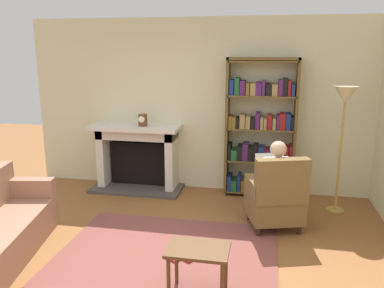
{
  "coord_description": "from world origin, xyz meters",
  "views": [
    {
      "loc": [
        1.02,
        -3.5,
        2.21
      ],
      "look_at": [
        0.1,
        1.2,
        1.05
      ],
      "focal_mm": 36.39,
      "sensor_mm": 36.0,
      "label": 1
    }
  ],
  "objects_px": {
    "bookshelf": "(261,132)",
    "seated_reader": "(274,179)",
    "mantel_clock": "(143,120)",
    "side_table": "(198,256)",
    "floor_lamp": "(345,106)",
    "fireplace": "(138,154)",
    "armchair_reading": "(276,197)"
  },
  "relations": [
    {
      "from": "bookshelf",
      "to": "seated_reader",
      "type": "distance_m",
      "value": 1.14
    },
    {
      "from": "mantel_clock",
      "to": "side_table",
      "type": "height_order",
      "value": "mantel_clock"
    },
    {
      "from": "floor_lamp",
      "to": "fireplace",
      "type": "bearing_deg",
      "value": 172.4
    },
    {
      "from": "armchair_reading",
      "to": "side_table",
      "type": "distance_m",
      "value": 1.7
    },
    {
      "from": "bookshelf",
      "to": "side_table",
      "type": "relative_size",
      "value": 3.77
    },
    {
      "from": "armchair_reading",
      "to": "side_table",
      "type": "bearing_deg",
      "value": 48.29
    },
    {
      "from": "armchair_reading",
      "to": "seated_reader",
      "type": "xyz_separation_m",
      "value": [
        -0.03,
        0.11,
        0.2
      ]
    },
    {
      "from": "bookshelf",
      "to": "seated_reader",
      "type": "xyz_separation_m",
      "value": [
        0.2,
        -1.06,
        -0.39
      ]
    },
    {
      "from": "mantel_clock",
      "to": "side_table",
      "type": "relative_size",
      "value": 0.33
    },
    {
      "from": "side_table",
      "to": "fireplace",
      "type": "bearing_deg",
      "value": 118.69
    },
    {
      "from": "seated_reader",
      "to": "mantel_clock",
      "type": "bearing_deg",
      "value": -41.67
    },
    {
      "from": "mantel_clock",
      "to": "armchair_reading",
      "type": "distance_m",
      "value": 2.41
    },
    {
      "from": "bookshelf",
      "to": "armchair_reading",
      "type": "distance_m",
      "value": 1.33
    },
    {
      "from": "armchair_reading",
      "to": "side_table",
      "type": "height_order",
      "value": "armchair_reading"
    },
    {
      "from": "fireplace",
      "to": "floor_lamp",
      "type": "distance_m",
      "value": 3.18
    },
    {
      "from": "side_table",
      "to": "floor_lamp",
      "type": "distance_m",
      "value": 2.96
    },
    {
      "from": "mantel_clock",
      "to": "bookshelf",
      "type": "height_order",
      "value": "bookshelf"
    },
    {
      "from": "mantel_clock",
      "to": "floor_lamp",
      "type": "xyz_separation_m",
      "value": [
        2.89,
        -0.3,
        0.34
      ]
    },
    {
      "from": "mantel_clock",
      "to": "bookshelf",
      "type": "xyz_separation_m",
      "value": [
        1.81,
        0.14,
        -0.14
      ]
    },
    {
      "from": "side_table",
      "to": "floor_lamp",
      "type": "xyz_separation_m",
      "value": [
        1.55,
        2.28,
        1.08
      ]
    },
    {
      "from": "fireplace",
      "to": "side_table",
      "type": "height_order",
      "value": "fireplace"
    },
    {
      "from": "mantel_clock",
      "to": "floor_lamp",
      "type": "distance_m",
      "value": 2.93
    },
    {
      "from": "fireplace",
      "to": "mantel_clock",
      "type": "xyz_separation_m",
      "value": [
        0.13,
        -0.1,
        0.59
      ]
    },
    {
      "from": "fireplace",
      "to": "side_table",
      "type": "bearing_deg",
      "value": -61.31
    },
    {
      "from": "mantel_clock",
      "to": "bookshelf",
      "type": "distance_m",
      "value": 1.82
    },
    {
      "from": "fireplace",
      "to": "seated_reader",
      "type": "distance_m",
      "value": 2.38
    },
    {
      "from": "armchair_reading",
      "to": "seated_reader",
      "type": "height_order",
      "value": "seated_reader"
    },
    {
      "from": "side_table",
      "to": "bookshelf",
      "type": "bearing_deg",
      "value": 80.16
    },
    {
      "from": "mantel_clock",
      "to": "floor_lamp",
      "type": "relative_size",
      "value": 0.11
    },
    {
      "from": "fireplace",
      "to": "mantel_clock",
      "type": "distance_m",
      "value": 0.61
    },
    {
      "from": "fireplace",
      "to": "side_table",
      "type": "relative_size",
      "value": 2.59
    },
    {
      "from": "mantel_clock",
      "to": "bookshelf",
      "type": "bearing_deg",
      "value": 4.27
    }
  ]
}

